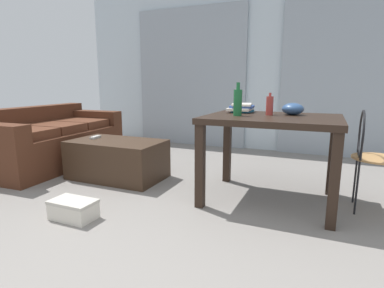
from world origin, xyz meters
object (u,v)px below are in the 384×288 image
object	(u,v)px
craft_table	(272,129)
bowl	(293,109)
shoebox	(73,209)
bottle_near	(238,102)
book_stack	(241,108)
couch	(50,141)
coffee_table	(117,159)
wire_chair	(370,149)
tv_remote_primary	(95,137)
bottle_far	(270,106)

from	to	relation	value
craft_table	bowl	xyz separation A→B (m)	(0.15, 0.17, 0.16)
shoebox	bottle_near	bearing A→B (deg)	40.87
book_stack	shoebox	distance (m)	1.72
bottle_near	couch	bearing A→B (deg)	174.42
bowl	book_stack	distance (m)	0.48
couch	coffee_table	world-z (taller)	couch
wire_chair	book_stack	distance (m)	1.13
bowl	book_stack	size ratio (longest dim) A/B	0.61
coffee_table	tv_remote_primary	size ratio (longest dim) A/B	6.38
wire_chair	coffee_table	bearing A→B (deg)	-177.93
bottle_near	tv_remote_primary	bearing A→B (deg)	175.67
tv_remote_primary	couch	bearing A→B (deg)	163.01
couch	bottle_near	world-z (taller)	bottle_near
book_stack	tv_remote_primary	xyz separation A→B (m)	(-1.60, -0.21, -0.36)
couch	wire_chair	bearing A→B (deg)	-0.87
bottle_near	book_stack	xyz separation A→B (m)	(-0.05, 0.34, -0.07)
tv_remote_primary	book_stack	bearing A→B (deg)	-1.32
bowl	book_stack	xyz separation A→B (m)	(-0.48, 0.08, -0.01)
bottle_near	tv_remote_primary	size ratio (longest dim) A/B	1.78
bottle_far	wire_chair	bearing A→B (deg)	1.81
couch	coffee_table	bearing A→B (deg)	-6.98
bottle_far	shoebox	xyz separation A→B (m)	(-1.26, -1.05, -0.76)
bowl	tv_remote_primary	size ratio (longest dim) A/B	1.18
wire_chair	bowl	world-z (taller)	bowl
couch	coffee_table	xyz separation A→B (m)	(1.14, -0.14, -0.09)
couch	coffee_table	distance (m)	1.15
book_stack	shoebox	xyz separation A→B (m)	(-0.97, -1.23, -0.72)
coffee_table	craft_table	size ratio (longest dim) A/B	0.91
coffee_table	bottle_near	bearing A→B (deg)	-4.40
bottle_near	craft_table	bearing A→B (deg)	18.69
bottle_far	book_stack	world-z (taller)	bottle_far
book_stack	bottle_far	bearing A→B (deg)	-30.89
wire_chair	bottle_far	world-z (taller)	bottle_far
craft_table	book_stack	distance (m)	0.44
bowl	tv_remote_primary	distance (m)	2.11
bottle_near	bowl	xyz separation A→B (m)	(0.42, 0.26, -0.06)
craft_table	bottle_near	world-z (taller)	bottle_near
bottle_far	book_stack	xyz separation A→B (m)	(-0.29, 0.17, -0.04)
bottle_near	book_stack	world-z (taller)	bottle_near
book_stack	bowl	bearing A→B (deg)	-9.50
couch	shoebox	world-z (taller)	couch
shoebox	tv_remote_primary	bearing A→B (deg)	121.86
bowl	bottle_far	bearing A→B (deg)	-152.77
wire_chair	bottle_near	distance (m)	1.11
tv_remote_primary	wire_chair	bearing A→B (deg)	-7.55
coffee_table	shoebox	world-z (taller)	coffee_table
bowl	shoebox	xyz separation A→B (m)	(-1.45, -1.15, -0.73)
tv_remote_primary	shoebox	bearing A→B (deg)	-67.08
couch	tv_remote_primary	distance (m)	0.85
couch	tv_remote_primary	xyz separation A→B (m)	(0.84, -0.12, 0.13)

